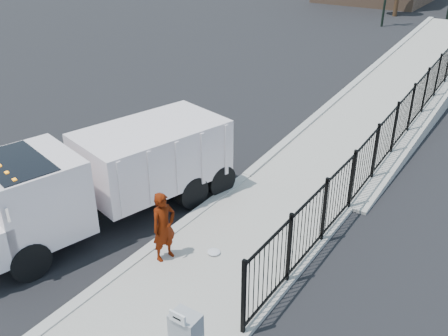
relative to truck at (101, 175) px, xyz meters
The scene contains 9 objects.
ground 2.55m from the truck, 10.99° to the left, with size 120.00×120.00×0.00m, color black.
sidewalk 4.51m from the truck, 21.99° to the right, with size 3.55×12.00×0.12m, color #9E998E.
curb 2.95m from the truck, 38.09° to the right, with size 0.30×12.00×0.16m, color #ADAAA3.
ramp 16.98m from the truck, 75.73° to the left, with size 3.95×24.00×1.70m, color #9E998E.
iron_fence 13.61m from the truck, 65.71° to the left, with size 0.10×28.00×1.80m, color black.
truck is the anchor object (origin of this frame).
worker 2.72m from the truck, 11.44° to the right, with size 0.67×0.44×1.84m, color #521402.
arrow_sign 6.02m from the truck, 31.36° to the right, with size 0.35×0.04×0.22m, color white.
debris 3.80m from the truck, ahead, with size 0.35×0.35×0.09m, color silver.
Camera 1 is at (7.49, -8.63, 7.89)m, focal length 40.00 mm.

